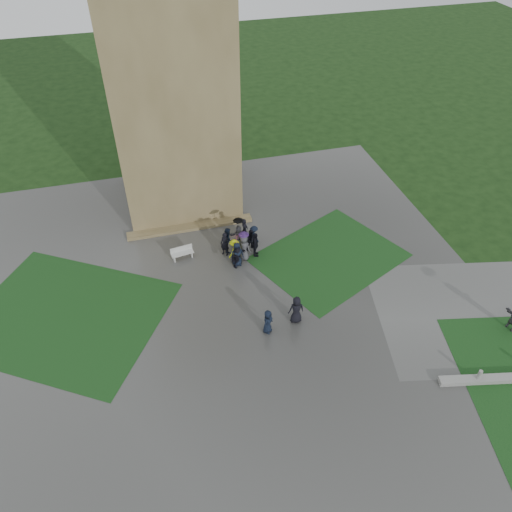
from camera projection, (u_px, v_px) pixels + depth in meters
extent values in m
plane|color=black|center=(221.00, 338.00, 28.19)|extent=(120.00, 120.00, 0.00)
cube|color=#373735|center=(214.00, 313.00, 29.65)|extent=(34.00, 34.00, 0.02)
cube|color=#123514|center=(66.00, 316.00, 29.44)|extent=(14.10, 13.46, 0.01)
cube|color=#123514|center=(329.00, 257.00, 33.52)|extent=(11.12, 10.15, 0.01)
cube|color=brown|center=(168.00, 83.00, 33.37)|extent=(8.00, 8.00, 18.00)
cube|color=brown|center=(190.00, 227.00, 35.89)|extent=(9.00, 0.80, 0.22)
cylinder|color=gray|center=(479.00, 376.00, 25.68)|extent=(0.20, 0.20, 0.90)
cube|color=#B5B6B1|center=(182.00, 253.00, 33.14)|extent=(1.55, 0.66, 0.06)
cube|color=#B5B6B1|center=(174.00, 258.00, 33.11)|extent=(0.14, 0.41, 0.42)
cube|color=#B5B6B1|center=(191.00, 254.00, 33.47)|extent=(0.14, 0.41, 0.42)
cube|color=#B5B6B1|center=(181.00, 249.00, 33.14)|extent=(1.49, 0.26, 0.40)
imported|color=black|center=(252.00, 240.00, 33.64)|extent=(0.85, 0.59, 1.61)
imported|color=black|center=(254.00, 236.00, 34.07)|extent=(0.78, 1.09, 1.53)
imported|color=black|center=(245.00, 230.00, 34.28)|extent=(0.68, 0.79, 1.84)
imported|color=#414146|center=(239.00, 235.00, 34.15)|extent=(1.39, 0.53, 1.49)
imported|color=black|center=(228.00, 239.00, 33.53)|extent=(0.59, 0.93, 1.82)
imported|color=black|center=(225.00, 244.00, 33.18)|extent=(0.76, 0.74, 1.76)
imported|color=#B5C70B|center=(235.00, 250.00, 32.74)|extent=(1.20, 1.14, 1.69)
imported|color=black|center=(237.00, 256.00, 32.36)|extent=(1.46, 1.39, 1.60)
imported|color=black|center=(237.00, 254.00, 32.37)|extent=(0.92, 0.67, 1.78)
imported|color=#414146|center=(244.00, 247.00, 32.80)|extent=(1.10, 1.13, 1.93)
imported|color=black|center=(255.00, 245.00, 33.06)|extent=(0.86, 1.20, 1.85)
imported|color=#D85971|center=(237.00, 241.00, 31.65)|extent=(0.88, 0.88, 0.81)
imported|color=#5B328A|center=(244.00, 236.00, 32.19)|extent=(0.67, 0.67, 0.59)
imported|color=black|center=(238.00, 222.00, 33.42)|extent=(0.69, 0.69, 0.61)
imported|color=black|center=(268.00, 322.00, 28.05)|extent=(0.92, 0.94, 1.60)
imported|color=black|center=(296.00, 310.00, 28.58)|extent=(0.93, 0.65, 1.85)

